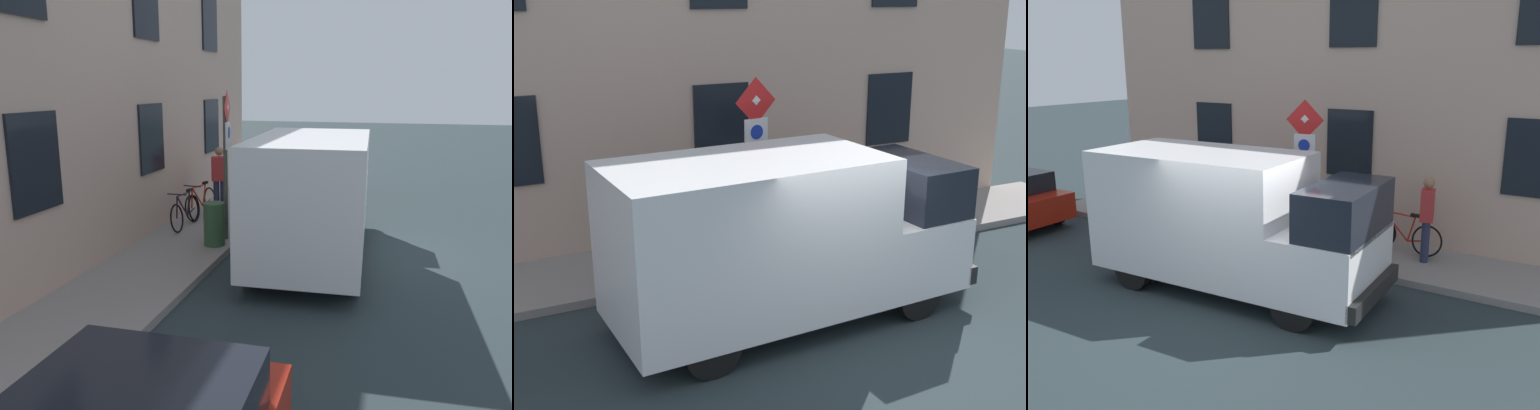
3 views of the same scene
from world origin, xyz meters
TOP-DOWN VIEW (x-y plane):
  - ground_plane at (0.00, 0.00)m, footprint 80.00×80.00m
  - sidewalk_slab at (3.56, 0.00)m, footprint 2.03×16.00m
  - building_facade at (4.92, 0.00)m, footprint 0.75×14.00m
  - sign_post_stacked at (2.75, 0.14)m, footprint 0.18×0.56m
  - delivery_van at (0.84, 0.59)m, footprint 2.23×5.41m
  - bicycle_red at (4.02, -1.54)m, footprint 0.46×1.72m
  - bicycle_black at (4.02, -0.53)m, footprint 0.46×1.71m
  - pedestrian at (3.72, -2.11)m, footprint 0.45×0.35m
  - litter_bin at (2.89, 0.64)m, footprint 0.44×0.44m

SIDE VIEW (x-z plane):
  - ground_plane at x=0.00m, z-range 0.00..0.00m
  - sidewalk_slab at x=3.56m, z-range 0.00..0.14m
  - bicycle_red at x=4.02m, z-range 0.07..0.96m
  - bicycle_black at x=4.02m, z-range 0.07..0.96m
  - litter_bin at x=2.89m, z-range 0.14..1.04m
  - pedestrian at x=3.72m, z-range 0.21..1.93m
  - delivery_van at x=0.84m, z-range 0.08..2.58m
  - sign_post_stacked at x=2.75m, z-range 0.68..3.75m
  - building_facade at x=4.92m, z-range 0.00..7.08m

